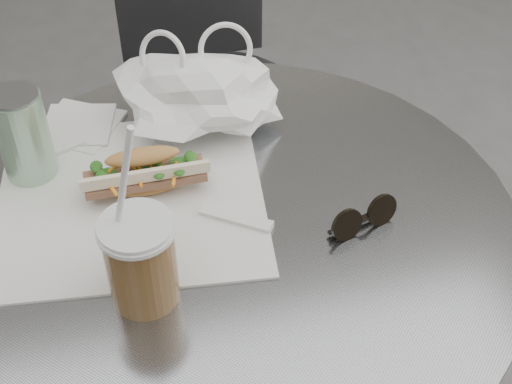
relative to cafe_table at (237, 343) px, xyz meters
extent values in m
cylinder|color=slate|center=(0.00, 0.00, -0.10)|extent=(0.08, 0.08, 0.71)
cylinder|color=slate|center=(0.00, 0.00, 0.26)|extent=(0.76, 0.76, 0.02)
cylinder|color=#2F2F31|center=(0.08, 0.60, -0.45)|extent=(0.37, 0.37, 0.02)
cylinder|color=#2F2F31|center=(0.08, 0.60, -0.22)|extent=(0.07, 0.07, 0.49)
cylinder|color=#2F2F31|center=(0.08, 0.60, 0.03)|extent=(0.42, 0.42, 0.02)
cube|color=white|center=(-0.13, 0.07, 0.28)|extent=(0.39, 0.37, 0.00)
ellipsoid|color=tan|center=(-0.10, 0.08, 0.29)|extent=(0.20, 0.07, 0.02)
cube|color=brown|center=(-0.10, 0.08, 0.30)|extent=(0.16, 0.05, 0.01)
ellipsoid|color=tan|center=(-0.10, 0.08, 0.33)|extent=(0.20, 0.07, 0.04)
cylinder|color=brown|center=(-0.13, -0.10, 0.33)|extent=(0.08, 0.08, 0.11)
cylinder|color=silver|center=(-0.13, -0.10, 0.39)|extent=(0.09, 0.09, 0.01)
cylinder|color=white|center=(-0.14, -0.09, 0.43)|extent=(0.05, 0.04, 0.20)
cylinder|color=black|center=(0.13, -0.07, 0.29)|extent=(0.05, 0.03, 0.04)
cylinder|color=black|center=(0.19, -0.05, 0.29)|extent=(0.05, 0.03, 0.04)
cube|color=black|center=(0.16, -0.06, 0.29)|extent=(0.02, 0.01, 0.00)
cube|color=white|center=(-0.18, 0.25, 0.28)|extent=(0.15, 0.15, 0.01)
cube|color=white|center=(-0.18, 0.25, 0.28)|extent=(0.12, 0.12, 0.00)
cylinder|color=#61A666|center=(-0.25, 0.16, 0.34)|extent=(0.07, 0.07, 0.13)
cylinder|color=slate|center=(-0.25, 0.16, 0.41)|extent=(0.07, 0.07, 0.00)
camera|label=1|loc=(-0.13, -0.65, 0.93)|focal=50.00mm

